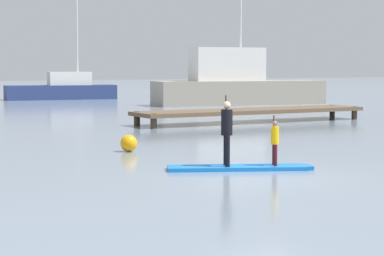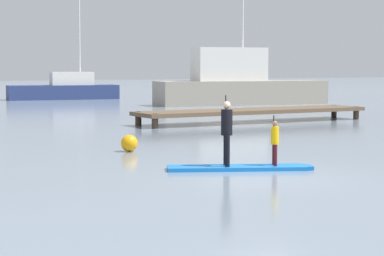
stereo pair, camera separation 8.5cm
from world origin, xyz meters
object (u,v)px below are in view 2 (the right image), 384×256
paddler_adult (227,129)px  fishing_boat_white_large (238,85)px  mooring_buoy_near (129,143)px  paddleboard_near (240,168)px  trawler_grey_distant (65,89)px  paddler_child_solo (275,140)px

paddler_adult → fishing_boat_white_large: bearing=56.8°
fishing_boat_white_large → mooring_buoy_near: bearing=-129.5°
mooring_buoy_near → paddler_adult: bearing=-83.6°
paddleboard_near → mooring_buoy_near: mooring_buoy_near is taller
trawler_grey_distant → mooring_buoy_near: bearing=-106.0°
paddler_adult → trawler_grey_distant: size_ratio=0.20×
paddler_child_solo → mooring_buoy_near: 5.63m
paddler_child_solo → fishing_boat_white_large: (16.37, 27.28, 0.63)m
paddleboard_near → mooring_buoy_near: bearing=99.7°
paddleboard_near → trawler_grey_distant: trawler_grey_distant is taller
paddler_child_solo → trawler_grey_distant: trawler_grey_distant is taller
trawler_grey_distant → mooring_buoy_near: 36.91m
paddleboard_near → mooring_buoy_near: 5.07m
paddler_adult → trawler_grey_distant: 41.46m
paddler_adult → paddler_child_solo: bearing=-24.4°
paddler_child_solo → trawler_grey_distant: size_ratio=0.14×
paddleboard_near → trawler_grey_distant: size_ratio=0.41×
paddleboard_near → trawler_grey_distant: (9.33, 40.47, 0.75)m
trawler_grey_distant → fishing_boat_white_large: bearing=-59.9°
paddler_adult → mooring_buoy_near: bearing=96.4°
paddler_child_solo → trawler_grey_distant: 41.71m
mooring_buoy_near → fishing_boat_white_large: bearing=50.5°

